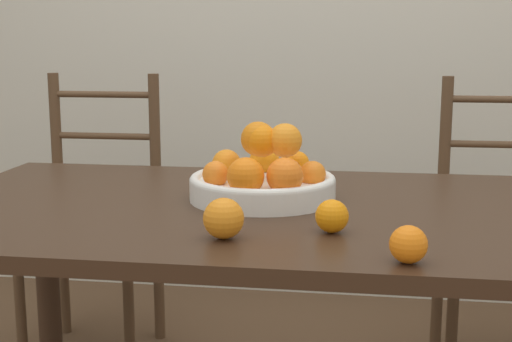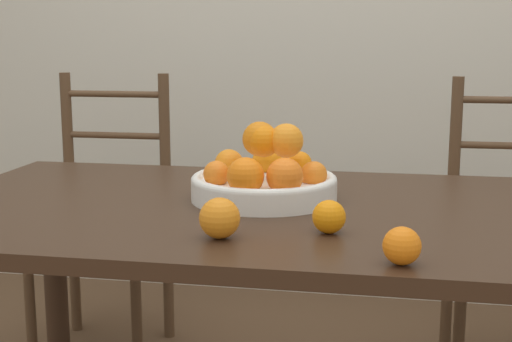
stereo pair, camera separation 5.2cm
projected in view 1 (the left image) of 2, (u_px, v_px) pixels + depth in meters
The scene contains 7 objects.
dining_table at pixel (263, 247), 1.66m from camera, with size 1.60×0.91×0.76m.
fruit_bowl at pixel (263, 177), 1.69m from camera, with size 0.35×0.35×0.19m.
orange_loose_0 at pixel (224, 218), 1.36m from camera, with size 0.08×0.08×0.08m.
orange_loose_1 at pixel (332, 216), 1.41m from camera, with size 0.07×0.07×0.07m.
orange_loose_2 at pixel (408, 244), 1.22m from camera, with size 0.07×0.07×0.07m.
chair_left at pixel (95, 225), 2.55m from camera, with size 0.42×0.40×1.01m.
chair_right at pixel (505, 241), 2.34m from camera, with size 0.43×0.41×1.01m.
Camera 1 is at (0.22, -1.58, 1.14)m, focal length 50.00 mm.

